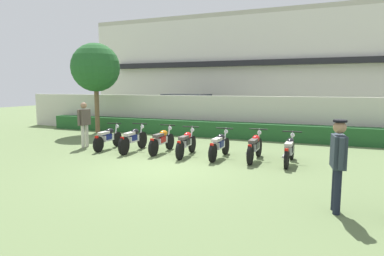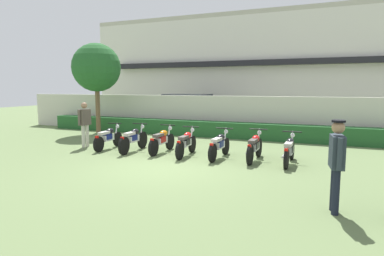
% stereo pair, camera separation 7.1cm
% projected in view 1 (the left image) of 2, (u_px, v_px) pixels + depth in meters
% --- Properties ---
extents(ground, '(60.00, 60.00, 0.00)m').
position_uv_depth(ground, '(163.00, 168.00, 9.46)').
color(ground, '#607547').
extents(building, '(25.69, 6.50, 7.39)m').
position_uv_depth(building, '(266.00, 68.00, 24.60)').
color(building, silver).
rests_on(building, ground).
extents(compound_wall, '(24.40, 0.30, 1.90)m').
position_uv_depth(compound_wall, '(229.00, 116.00, 15.76)').
color(compound_wall, beige).
rests_on(compound_wall, ground).
extents(hedge_row, '(19.52, 0.70, 0.72)m').
position_uv_depth(hedge_row, '(225.00, 130.00, 15.19)').
color(hedge_row, '#235628').
rests_on(hedge_row, ground).
extents(parked_car, '(4.69, 2.51, 1.89)m').
position_uv_depth(parked_car, '(188.00, 110.00, 20.33)').
color(parked_car, black).
rests_on(parked_car, ground).
extents(tree_near_inspector, '(2.41, 2.41, 4.49)m').
position_uv_depth(tree_near_inspector, '(96.00, 68.00, 16.44)').
color(tree_near_inspector, brown).
rests_on(tree_near_inspector, ground).
extents(motorcycle_in_row_0, '(0.60, 1.84, 0.94)m').
position_uv_depth(motorcycle_in_row_0, '(108.00, 138.00, 12.34)').
color(motorcycle_in_row_0, black).
rests_on(motorcycle_in_row_0, ground).
extents(motorcycle_in_row_1, '(0.60, 1.98, 0.98)m').
position_uv_depth(motorcycle_in_row_1, '(133.00, 139.00, 11.87)').
color(motorcycle_in_row_1, black).
rests_on(motorcycle_in_row_1, ground).
extents(motorcycle_in_row_2, '(0.60, 1.89, 0.96)m').
position_uv_depth(motorcycle_in_row_2, '(162.00, 140.00, 11.64)').
color(motorcycle_in_row_2, black).
rests_on(motorcycle_in_row_2, ground).
extents(motorcycle_in_row_3, '(0.60, 1.86, 0.96)m').
position_uv_depth(motorcycle_in_row_3, '(186.00, 143.00, 11.09)').
color(motorcycle_in_row_3, black).
rests_on(motorcycle_in_row_3, ground).
extents(motorcycle_in_row_4, '(0.60, 1.89, 0.95)m').
position_uv_depth(motorcycle_in_row_4, '(219.00, 145.00, 10.74)').
color(motorcycle_in_row_4, black).
rests_on(motorcycle_in_row_4, ground).
extents(motorcycle_in_row_5, '(0.60, 1.89, 0.97)m').
position_uv_depth(motorcycle_in_row_5, '(255.00, 147.00, 10.38)').
color(motorcycle_in_row_5, black).
rests_on(motorcycle_in_row_5, ground).
extents(motorcycle_in_row_6, '(0.60, 1.91, 0.95)m').
position_uv_depth(motorcycle_in_row_6, '(290.00, 150.00, 9.93)').
color(motorcycle_in_row_6, black).
rests_on(motorcycle_in_row_6, ground).
extents(inspector_person, '(0.23, 0.69, 1.73)m').
position_uv_depth(inspector_person, '(84.00, 121.00, 12.64)').
color(inspector_person, beige).
rests_on(inspector_person, ground).
extents(officer_0, '(0.28, 0.68, 1.73)m').
position_uv_depth(officer_0, '(338.00, 158.00, 6.02)').
color(officer_0, black).
rests_on(officer_0, ground).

